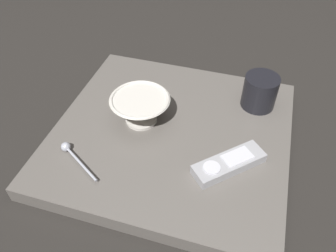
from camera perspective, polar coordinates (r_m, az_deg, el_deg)
The scene contains 6 objects.
ground_plane at distance 0.88m, azimuth 0.57°, elevation -2.54°, with size 6.00×6.00×0.00m, color black.
table at distance 0.87m, azimuth 0.58°, elevation -1.61°, with size 0.58×0.55×0.04m.
cereal_bowl at distance 0.85m, azimuth -4.66°, elevation 3.02°, with size 0.15×0.15×0.07m.
coffee_mug at distance 0.93m, azimuth 15.17°, elevation 5.59°, with size 0.09×0.09×0.09m.
teaspoon at distance 0.82m, azimuth -16.15°, elevation -4.09°, with size 0.12×0.08×0.02m.
tv_remote_near at distance 0.77m, azimuth 10.16°, elevation -6.23°, with size 0.16×0.16×0.03m.
Camera 1 is at (0.17, -0.58, 0.64)m, focal length 36.30 mm.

